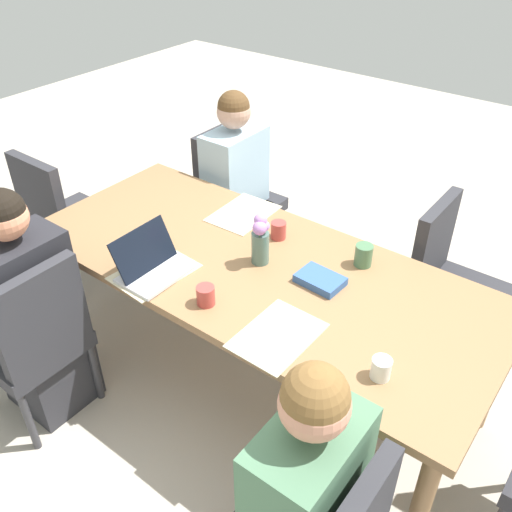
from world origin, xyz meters
name	(u,v)px	position (x,y,z in m)	size (l,w,h in m)	color
ground_plane	(256,375)	(0.00, 0.00, 0.00)	(10.00, 10.00, 0.00)	#B2A899
dining_table	(256,277)	(0.00, 0.00, 0.66)	(2.27, 0.97, 0.73)	olive
chair_near_left_near	(233,191)	(0.81, -0.82, 0.50)	(0.44, 0.44, 0.90)	#2D2D33
person_near_left_near	(236,194)	(0.74, -0.76, 0.53)	(0.36, 0.40, 1.19)	#2D2D33
chair_far_left_mid	(34,336)	(0.66, 0.79, 0.50)	(0.44, 0.44, 0.90)	#2D2D33
person_far_left_mid	(34,318)	(0.74, 0.73, 0.53)	(0.36, 0.40, 1.19)	#2D2D33
chair_head_right_right_near	(62,214)	(1.46, 0.04, 0.50)	(0.44, 0.44, 0.90)	#2D2D33
chair_near_right_mid	(449,278)	(-0.67, -0.77, 0.50)	(0.44, 0.44, 0.90)	#2D2D33
flower_vase	(261,240)	(-0.01, -0.03, 0.86)	(0.08, 0.10, 0.26)	#4C6B60
placemat_near_left_near	(243,213)	(0.33, -0.33, 0.73)	(0.36, 0.26, 0.00)	beige
placemat_far_left_mid	(155,272)	(0.33, 0.33, 0.73)	(0.36, 0.26, 0.00)	beige
placemat_far_left_far	(278,335)	(-0.35, 0.33, 0.73)	(0.36, 0.26, 0.00)	beige
laptop_far_left_mid	(153,266)	(0.33, 0.33, 0.77)	(0.22, 0.32, 0.20)	silver
coffee_mug_near_left	(278,230)	(0.05, -0.25, 0.78)	(0.08, 0.08, 0.09)	#AD3D38
coffee_mug_near_right	(381,368)	(-0.77, 0.28, 0.77)	(0.07, 0.07, 0.08)	white
coffee_mug_centre_left	(364,255)	(-0.39, -0.30, 0.78)	(0.08, 0.08, 0.10)	#47704C
coffee_mug_centre_right	(206,296)	(0.00, 0.35, 0.77)	(0.08, 0.08, 0.09)	#AD3D38
book_red_cover	(320,280)	(-0.31, -0.06, 0.75)	(0.20, 0.14, 0.04)	#335693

